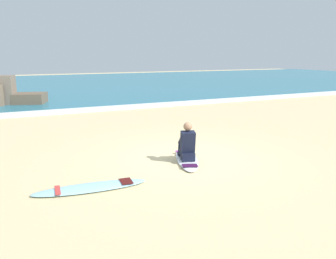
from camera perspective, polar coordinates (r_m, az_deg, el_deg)
ground_plane at (r=8.90m, az=3.09°, el=-4.76°), size 80.00×80.00×0.00m
sea at (r=30.11m, az=-17.47°, el=7.07°), size 80.00×28.00×0.10m
breaking_foam at (r=16.73m, az=-10.88°, el=3.44°), size 80.00×0.90×0.11m
surfboard_main at (r=8.72m, az=3.13°, el=-4.89°), size 1.23×2.09×0.08m
surfer_seated at (r=8.48m, az=3.20°, el=-2.58°), size 0.52×0.76×0.95m
surfboard_spare_near at (r=7.09m, az=-12.77°, el=-9.43°), size 2.29×0.70×0.08m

